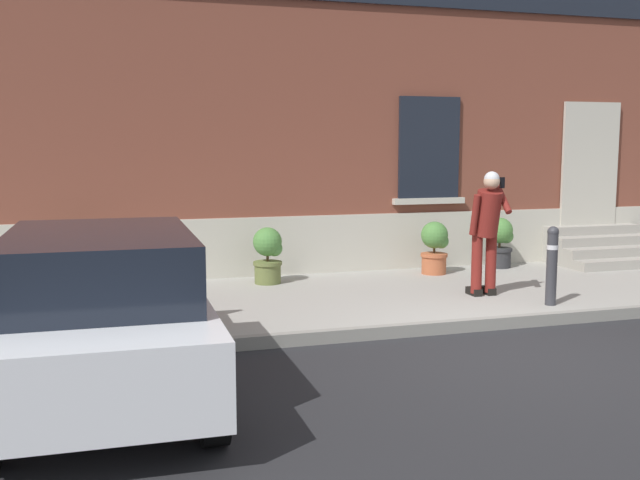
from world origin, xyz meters
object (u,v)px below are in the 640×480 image
Objects in this scene: person_on_phone at (487,225)px; planter_terracotta at (435,246)px; planter_olive at (268,254)px; bollard_near_person at (552,263)px; planter_cream at (75,260)px; hatchback_car_white at (102,309)px; planter_charcoal at (500,241)px.

planter_terracotta is (0.11, 1.84, -0.54)m from person_on_phone.
planter_terracotta is (2.79, 0.03, 0.00)m from planter_olive.
person_on_phone is (-0.54, 0.76, 0.43)m from bollard_near_person.
planter_terracotta is (-0.42, 2.60, -0.11)m from bollard_near_person.
planter_cream is at bearing 175.19° from planter_olive.
planter_terracotta is at bearing 37.97° from hatchback_car_white.
person_on_phone is 5.87m from planter_cream.
hatchback_car_white reaches higher than planter_charcoal.
person_on_phone reaches higher than bollard_near_person.
planter_olive and planter_charcoal have the same top height.
planter_olive is at bearing -179.38° from planter_terracotta.
bollard_near_person is 0.60× the size of person_on_phone.
planter_olive is at bearing 58.91° from hatchback_car_white.
planter_charcoal is (0.93, 2.86, -0.11)m from bollard_near_person.
planter_terracotta is (5.24, 4.09, -0.18)m from hatchback_car_white.
person_on_phone is at bearing 125.20° from bollard_near_person.
planter_olive is at bearing 162.31° from person_on_phone.
planter_olive is 1.00× the size of planter_terracotta.
hatchback_car_white reaches higher than planter_cream.
bollard_near_person is 1.22× the size of planter_cream.
bollard_near_person reaches higher than planter_olive.
planter_terracotta is at bearing 0.62° from planter_olive.
planter_olive is (2.45, 4.06, -0.18)m from hatchback_car_white.
hatchback_car_white is 2.35× the size of person_on_phone.
planter_charcoal is (4.15, 0.28, 0.00)m from planter_olive.
hatchback_car_white reaches higher than planter_terracotta.
planter_terracotta is 1.38m from planter_charcoal.
person_on_phone reaches higher than planter_olive.
planter_cream and planter_charcoal have the same top height.
hatchback_car_white reaches higher than bollard_near_person.
planter_charcoal is (6.94, 0.05, 0.00)m from planter_cream.
planter_cream is 1.00× the size of planter_terracotta.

